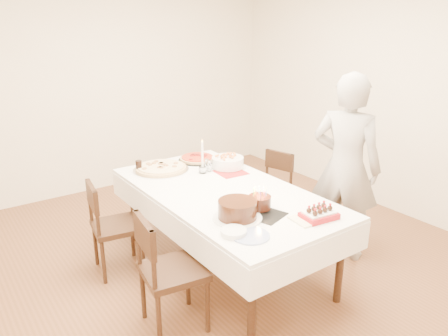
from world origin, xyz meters
TOP-DOWN VIEW (x-y plane):
  - floor at (0.00, 0.00)m, footprint 5.00×5.00m
  - wall_back at (0.00, 2.50)m, footprint 4.50×0.04m
  - wall_right at (2.25, 0.00)m, footprint 0.04×5.00m
  - dining_table at (-0.09, -0.04)m, footprint 1.94×2.42m
  - chair_right_savory at (0.79, 0.36)m, footprint 0.51×0.51m
  - chair_left_savory at (-0.88, 0.47)m, footprint 0.50×0.50m
  - chair_left_dessert at (-0.85, -0.48)m, footprint 0.52×0.52m
  - person at (0.96, -0.47)m, footprint 0.63×0.74m
  - pizza_white at (-0.29, 0.73)m, footprint 0.70×0.70m
  - pizza_pepperoni at (0.16, 0.78)m, footprint 0.46×0.46m
  - red_placemat at (0.22, 0.28)m, footprint 0.28×0.28m
  - pasta_bowl at (0.28, 0.42)m, footprint 0.37×0.37m
  - taper_candle at (-0.00, 0.43)m, footprint 0.09×0.09m
  - shaker_pair at (0.07, 0.43)m, footprint 0.12×0.12m
  - cola_glass at (-0.48, 0.82)m, footprint 0.06×0.06m
  - layer_cake at (-0.34, -0.55)m, footprint 0.38×0.38m
  - cake_board at (-0.13, -0.63)m, footprint 0.33×0.33m
  - birthday_cake at (-0.10, -0.52)m, footprint 0.18×0.18m
  - strawberry_box at (0.15, -0.90)m, footprint 0.28×0.21m
  - box_lid at (0.11, -0.88)m, footprint 0.32×0.23m
  - plate_stack at (-0.51, -0.74)m, footprint 0.23×0.23m
  - china_plate at (-0.43, -0.82)m, footprint 0.26×0.26m

SIDE VIEW (x-z plane):
  - floor at x=0.00m, z-range 0.00..0.00m
  - dining_table at x=-0.09m, z-range 0.00..0.75m
  - chair_right_savory at x=0.79m, z-range 0.00..0.81m
  - chair_left_savory at x=-0.88m, z-range 0.00..0.85m
  - chair_left_dessert at x=-0.85m, z-range 0.00..0.90m
  - red_placemat at x=0.22m, z-range 0.75..0.75m
  - cake_board at x=-0.13m, z-range 0.74..0.76m
  - box_lid at x=0.11m, z-range 0.74..0.76m
  - china_plate at x=-0.43m, z-range 0.75..0.76m
  - plate_stack at x=-0.51m, z-range 0.75..0.79m
  - pizza_white at x=-0.29m, z-range 0.75..0.79m
  - pizza_pepperoni at x=0.16m, z-range 0.75..0.79m
  - strawberry_box at x=0.15m, z-range 0.75..0.82m
  - cola_glass at x=-0.48m, z-range 0.75..0.86m
  - shaker_pair at x=0.07m, z-range 0.75..0.86m
  - pasta_bowl at x=0.28m, z-range 0.76..0.86m
  - layer_cake at x=-0.34m, z-range 0.75..0.89m
  - birthday_cake at x=-0.10m, z-range 0.76..0.93m
  - person at x=0.96m, z-range 0.00..1.73m
  - taper_candle at x=0.00m, z-range 0.75..1.08m
  - wall_back at x=0.00m, z-range 0.00..2.70m
  - wall_right at x=2.25m, z-range 0.00..2.70m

